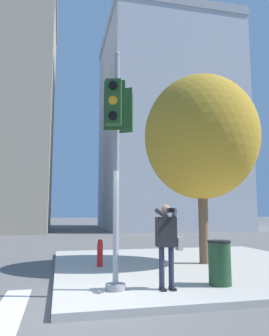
% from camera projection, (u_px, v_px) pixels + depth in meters
% --- Properties ---
extents(ground_plane, '(160.00, 160.00, 0.00)m').
position_uv_depth(ground_plane, '(82.00, 311.00, 5.52)').
color(ground_plane, slate).
extents(sidewalk_corner, '(8.00, 8.00, 0.13)m').
position_uv_depth(sidewalk_corner, '(194.00, 266.00, 9.68)').
color(sidewalk_corner, '#BCB7AD').
rests_on(sidewalk_corner, ground_plane).
extents(traffic_signal_pole, '(0.79, 1.31, 4.97)m').
position_uv_depth(traffic_signal_pole, '(119.00, 135.00, 6.83)').
color(traffic_signal_pole, '#939399').
rests_on(traffic_signal_pole, sidewalk_corner).
extents(person_photographer, '(0.58, 0.54, 1.68)m').
position_uv_depth(person_photographer, '(167.00, 238.00, 6.61)').
color(person_photographer, black).
rests_on(person_photographer, sidewalk_corner).
extents(street_tree, '(3.53, 3.53, 5.79)m').
position_uv_depth(street_tree, '(201.00, 137.00, 10.23)').
color(street_tree, brown).
rests_on(street_tree, sidewalk_corner).
extents(fire_hydrant, '(0.16, 0.22, 0.75)m').
position_uv_depth(fire_hydrant, '(100.00, 253.00, 9.21)').
color(fire_hydrant, red).
rests_on(fire_hydrant, sidewalk_corner).
extents(trash_bin, '(0.49, 0.49, 0.92)m').
position_uv_depth(trash_bin, '(220.00, 263.00, 6.92)').
color(trash_bin, '#234728').
rests_on(trash_bin, sidewalk_corner).
extents(building_right, '(12.09, 12.24, 19.97)m').
position_uv_depth(building_right, '(165.00, 127.00, 32.73)').
color(building_right, '#BCBCC1').
rests_on(building_right, ground_plane).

